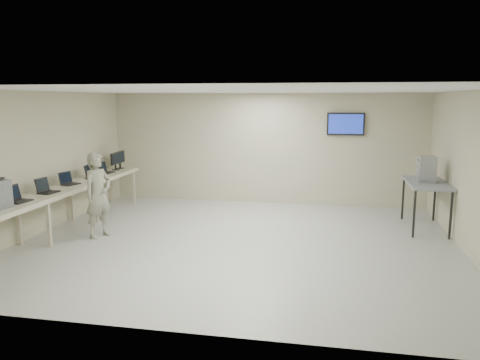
# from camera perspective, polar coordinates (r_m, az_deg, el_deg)

# --- Properties ---
(room) EXTENTS (8.01, 7.01, 2.81)m
(room) POSITION_cam_1_polar(r_m,az_deg,el_deg) (8.56, 0.04, 1.55)
(room) COLOR #AFAFAD
(room) RESTS_ON ground
(workbench) EXTENTS (0.76, 6.00, 0.90)m
(workbench) POSITION_cam_1_polar(r_m,az_deg,el_deg) (9.93, -21.01, -1.37)
(workbench) COLOR #BCB58F
(workbench) RESTS_ON ground
(laptop_0) EXTENTS (0.34, 0.40, 0.29)m
(laptop_0) POSITION_cam_1_polar(r_m,az_deg,el_deg) (8.90, -25.59, -1.95)
(laptop_0) COLOR black
(laptop_0) RESTS_ON workbench
(laptop_1) EXTENTS (0.33, 0.39, 0.28)m
(laptop_1) POSITION_cam_1_polar(r_m,az_deg,el_deg) (9.53, -22.58, -1.02)
(laptop_1) COLOR black
(laptop_1) RESTS_ON workbench
(laptop_2) EXTENTS (0.36, 0.39, 0.27)m
(laptop_2) POSITION_cam_1_polar(r_m,az_deg,el_deg) (10.29, -20.17, -0.15)
(laptop_2) COLOR black
(laptop_2) RESTS_ON workbench
(laptop_3) EXTENTS (0.38, 0.43, 0.29)m
(laptop_3) POSITION_cam_1_polar(r_m,az_deg,el_deg) (11.00, -17.71, 0.63)
(laptop_3) COLOR black
(laptop_3) RESTS_ON workbench
(laptop_4) EXTENTS (0.30, 0.36, 0.27)m
(laptop_4) POSITION_cam_1_polar(r_m,az_deg,el_deg) (11.65, -16.12, 1.17)
(laptop_4) COLOR black
(laptop_4) RESTS_ON workbench
(monitor_near) EXTENTS (0.19, 0.43, 0.43)m
(monitor_near) POSITION_cam_1_polar(r_m,az_deg,el_deg) (12.04, -14.95, 2.41)
(monitor_near) COLOR black
(monitor_near) RESTS_ON workbench
(monitor_far) EXTENTS (0.20, 0.45, 0.44)m
(monitor_far) POSITION_cam_1_polar(r_m,az_deg,el_deg) (12.28, -14.43, 2.60)
(monitor_far) COLOR black
(monitor_far) RESTS_ON workbench
(soldier) EXTENTS (0.59, 0.71, 1.65)m
(soldier) POSITION_cam_1_polar(r_m,az_deg,el_deg) (9.39, -16.91, -1.77)
(soldier) COLOR gray
(soldier) RESTS_ON ground
(side_table) EXTENTS (0.76, 1.63, 0.98)m
(side_table) POSITION_cam_1_polar(r_m,az_deg,el_deg) (10.27, 21.78, -0.61)
(side_table) COLOR gray
(side_table) RESTS_ON ground
(storage_bins) EXTENTS (0.33, 0.37, 0.52)m
(storage_bins) POSITION_cam_1_polar(r_m,az_deg,el_deg) (10.22, 21.79, 1.23)
(storage_bins) COLOR #9A9DA3
(storage_bins) RESTS_ON side_table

